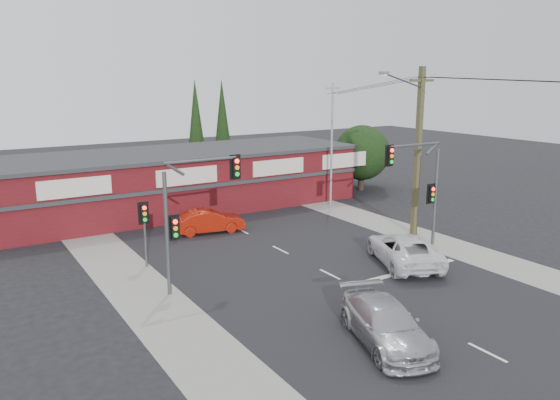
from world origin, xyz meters
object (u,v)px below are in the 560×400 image
silver_suv (386,324)px  utility_pole (417,147)px  white_suv (404,249)px  red_sedan (209,221)px  shop_building (179,180)px

silver_suv → utility_pole: utility_pole is taller
silver_suv → white_suv: bearing=59.7°
silver_suv → red_sedan: size_ratio=1.18×
white_suv → shop_building: bearing=-49.5°
red_sedan → utility_pole: 13.30m
white_suv → red_sedan: bearing=-36.2°
shop_building → silver_suv: bearing=-93.8°
silver_suv → utility_pole: (10.90, 9.44, 4.65)m
silver_suv → red_sedan: (0.65, 16.51, -0.03)m
white_suv → silver_suv: (-6.69, -5.89, -0.04)m
silver_suv → shop_building: bearing=104.6°
shop_building → utility_pole: utility_pole is taller
white_suv → shop_building: 18.34m
red_sedan → shop_building: 7.13m
white_suv → silver_suv: bearing=65.5°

